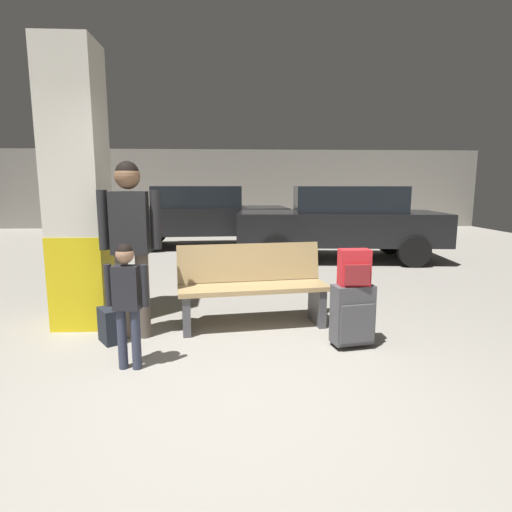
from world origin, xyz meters
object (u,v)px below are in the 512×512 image
(structural_pillar, at_px, (78,190))
(parked_car_near, at_px, (341,221))
(adult, at_px, (130,231))
(parked_car_far, at_px, (202,215))
(backpack_bright, at_px, (354,268))
(suitcase, at_px, (353,315))
(backpack_dark_floor, at_px, (111,326))
(bench, at_px, (252,286))
(child, at_px, (127,293))

(structural_pillar, distance_m, parked_car_near, 5.57)
(adult, distance_m, parked_car_far, 6.47)
(backpack_bright, bearing_deg, structural_pillar, 162.87)
(structural_pillar, distance_m, suitcase, 3.12)
(structural_pillar, distance_m, backpack_dark_floor, 1.50)
(bench, bearing_deg, parked_car_far, 98.90)
(structural_pillar, height_order, suitcase, structural_pillar)
(child, xyz_separation_m, parked_car_far, (0.12, 7.22, 0.15))
(structural_pillar, xyz_separation_m, parked_car_near, (3.87, 3.95, -0.67))
(suitcase, distance_m, adult, 2.30)
(backpack_dark_floor, bearing_deg, structural_pillar, 126.45)
(adult, distance_m, parked_car_near, 5.48)
(suitcase, bearing_deg, structural_pillar, 162.88)
(bench, bearing_deg, parked_car_near, 63.83)
(backpack_dark_floor, bearing_deg, adult, 32.02)
(backpack_bright, height_order, parked_car_near, parked_car_near)
(structural_pillar, relative_size, backpack_dark_floor, 8.75)
(child, height_order, parked_car_far, parked_car_far)
(adult, bearing_deg, backpack_dark_floor, -147.98)
(structural_pillar, bearing_deg, parked_car_far, 81.63)
(suitcase, relative_size, backpack_dark_floor, 1.78)
(structural_pillar, relative_size, parked_car_far, 0.71)
(parked_car_near, bearing_deg, backpack_bright, -102.92)
(bench, xyz_separation_m, parked_car_near, (2.02, 4.11, 0.36))
(bench, bearing_deg, backpack_dark_floor, -163.01)
(structural_pillar, height_order, backpack_dark_floor, structural_pillar)
(bench, relative_size, backpack_dark_floor, 4.87)
(parked_car_far, bearing_deg, bench, -81.10)
(backpack_dark_floor, xyz_separation_m, parked_car_far, (0.45, 6.59, 0.64))
(backpack_bright, height_order, adult, adult)
(backpack_bright, distance_m, parked_car_near, 4.93)
(suitcase, xyz_separation_m, parked_car_near, (1.10, 4.80, 0.48))
(child, relative_size, backpack_dark_floor, 3.13)
(adult, height_order, backpack_dark_floor, adult)
(bench, relative_size, backpack_bright, 4.87)
(structural_pillar, height_order, child, structural_pillar)
(adult, bearing_deg, bench, 14.17)
(backpack_dark_floor, height_order, parked_car_near, parked_car_near)
(backpack_dark_floor, height_order, parked_car_far, parked_car_far)
(parked_car_far, distance_m, parked_car_near, 3.62)
(backpack_bright, height_order, child, child)
(structural_pillar, height_order, parked_car_near, structural_pillar)
(backpack_bright, relative_size, child, 0.32)
(structural_pillar, bearing_deg, parked_car_near, 45.64)
(backpack_bright, bearing_deg, parked_car_near, 77.08)
(suitcase, relative_size, backpack_bright, 1.78)
(child, bearing_deg, bench, 44.54)
(suitcase, relative_size, parked_car_far, 0.14)
(parked_car_far, bearing_deg, adult, -92.18)
(bench, xyz_separation_m, parked_car_far, (-0.96, 6.16, 0.36))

